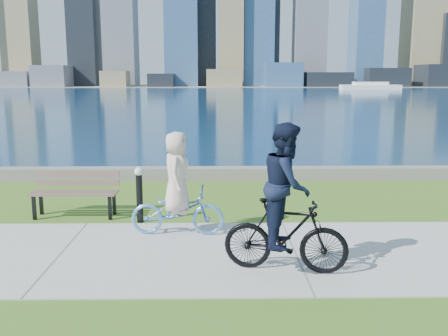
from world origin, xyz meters
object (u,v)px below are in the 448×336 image
(park_bench, at_px, (75,190))
(cyclist_man, at_px, (286,210))
(bollard_lamp, at_px, (139,191))
(cyclist_woman, at_px, (177,197))

(park_bench, height_order, cyclist_man, cyclist_man)
(bollard_lamp, height_order, cyclist_man, cyclist_man)
(cyclist_man, bearing_deg, park_bench, 64.45)
(park_bench, relative_size, cyclist_woman, 0.93)
(park_bench, xyz_separation_m, bollard_lamp, (1.45, -0.51, 0.09))
(bollard_lamp, bearing_deg, park_bench, 160.63)
(park_bench, distance_m, cyclist_woman, 2.68)
(bollard_lamp, relative_size, cyclist_man, 0.51)
(cyclist_man, bearing_deg, cyclist_woman, 56.87)
(park_bench, xyz_separation_m, cyclist_woman, (2.30, -1.37, 0.17))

